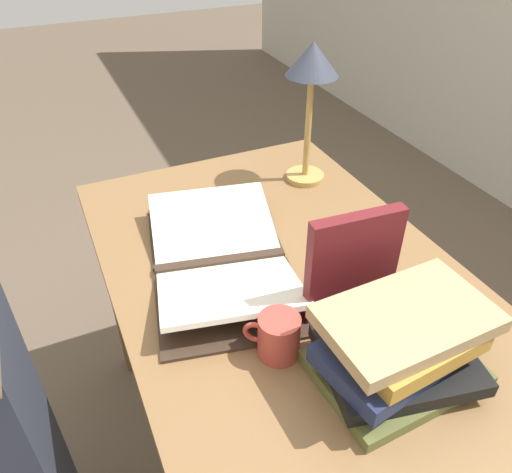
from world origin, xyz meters
TOP-DOWN VIEW (x-y plane):
  - ground_plane at (0.00, 0.00)m, footprint 12.00×12.00m
  - reading_desk at (0.00, 0.00)m, footprint 1.16×0.77m
  - open_book at (-0.07, -0.13)m, footprint 0.58×0.41m
  - book_stack_tall at (0.35, 0.05)m, footprint 0.25×0.31m
  - book_standing_upright at (0.17, 0.06)m, footprint 0.04×0.19m
  - reading_lamp at (-0.35, 0.25)m, footprint 0.14×0.14m
  - coffee_mug at (0.22, -0.12)m, footprint 0.09×0.10m

SIDE VIEW (x-z plane):
  - ground_plane at x=0.00m, z-range 0.00..0.00m
  - reading_desk at x=0.00m, z-range 0.27..1.02m
  - open_book at x=-0.07m, z-range 0.74..0.81m
  - coffee_mug at x=0.22m, z-range 0.75..0.84m
  - book_stack_tall at x=0.35m, z-range 0.75..0.91m
  - book_standing_upright at x=0.17m, z-range 0.75..1.00m
  - reading_lamp at x=-0.35m, z-range 0.87..1.26m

